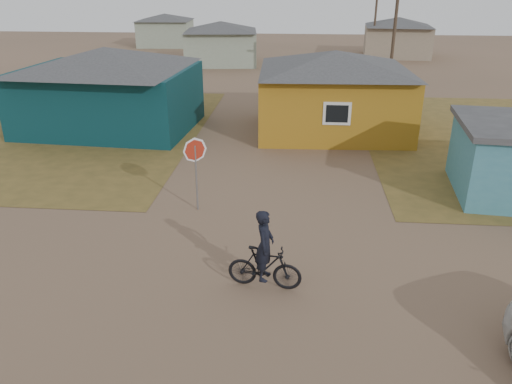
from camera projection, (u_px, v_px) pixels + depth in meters
The scene contains 11 objects.
ground at pixel (258, 289), 12.26m from camera, with size 120.00×120.00×0.00m, color brown.
grass_nw at pixel (4, 128), 25.24m from camera, with size 20.00×18.00×0.00m, color brown.
house_teal at pixel (108, 88), 24.46m from camera, with size 8.93×7.08×4.00m.
house_yellow at pixel (333, 91), 24.07m from camera, with size 7.72×6.76×3.90m.
house_pale_west at pixel (221, 42), 43.09m from camera, with size 7.04×6.15×3.60m.
house_beige_east at pixel (397, 36), 47.32m from camera, with size 6.95×6.05×3.60m.
house_pale_north at pixel (165, 29), 54.73m from camera, with size 6.28×5.81×3.40m.
utility_pole_near at pixel (395, 29), 30.23m from camera, with size 1.40×0.20×8.00m.
utility_pole_far at pixel (376, 12), 44.78m from camera, with size 1.40×0.20×8.00m.
stop_sign at pixel (195, 157), 15.75m from camera, with size 0.79×0.22×2.46m.
cyclist at pixel (265, 260), 12.06m from camera, with size 1.88×0.75×2.07m.
Camera 1 is at (0.82, -10.27, 7.06)m, focal length 35.00 mm.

